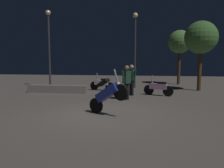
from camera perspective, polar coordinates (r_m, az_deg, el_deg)
name	(u,v)px	position (r m, az deg, el deg)	size (l,w,h in m)	color
ground_plane	(102,115)	(7.86, -2.65, -8.03)	(40.00, 40.00, 0.00)	#605951
motorcycle_blue_foreground	(108,94)	(7.68, -1.10, -2.69)	(1.50, 0.89, 1.63)	black
motorcycle_pink_parked_left	(158,88)	(12.26, 11.93, -0.92)	(1.57, 0.73, 1.11)	black
motorcycle_white_parked_right	(102,84)	(14.04, -2.65, 0.09)	(1.62, 0.58, 1.11)	black
person_rider_beside	(127,79)	(10.66, 3.86, 1.19)	(0.49, 0.57, 1.68)	black
person_bystander_far	(132,77)	(12.02, 5.10, 1.77)	(0.58, 0.48, 1.69)	black
streetlamp_near	(135,41)	(15.42, 6.00, 11.07)	(0.36, 0.36, 5.13)	#38383D
streetlamp_far	(49,39)	(16.18, -16.06, 11.06)	(0.36, 0.36, 5.35)	#38383D
tree_left_bg	(180,42)	(18.37, 17.16, 10.27)	(1.82, 1.82, 4.28)	#4C331E
tree_center_bg	(201,38)	(15.02, 22.08, 11.01)	(2.02, 2.02, 4.36)	#4C331E
planter_wall_low	(57,89)	(13.47, -13.98, -1.26)	(3.58, 0.50, 0.45)	gray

